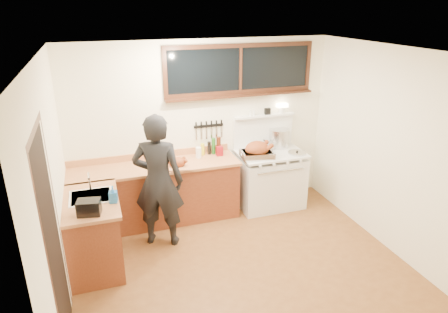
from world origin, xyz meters
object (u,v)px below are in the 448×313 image
object	(u,v)px
vintage_stove	(269,178)
man	(158,181)
cutting_board	(177,163)
roast_turkey	(257,151)

from	to	relation	value
vintage_stove	man	size ratio (longest dim) A/B	0.88
man	cutting_board	size ratio (longest dim) A/B	3.62
man	cutting_board	distance (m)	0.53
vintage_stove	man	bearing A→B (deg)	-163.71
vintage_stove	cutting_board	distance (m)	1.58
man	roast_turkey	xyz separation A→B (m)	(1.56, 0.40, 0.10)
cutting_board	roast_turkey	xyz separation A→B (m)	(1.21, -0.01, 0.05)
man	cutting_board	xyz separation A→B (m)	(0.34, 0.41, 0.05)
man	cutting_board	bearing A→B (deg)	49.70
vintage_stove	roast_turkey	distance (m)	0.62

